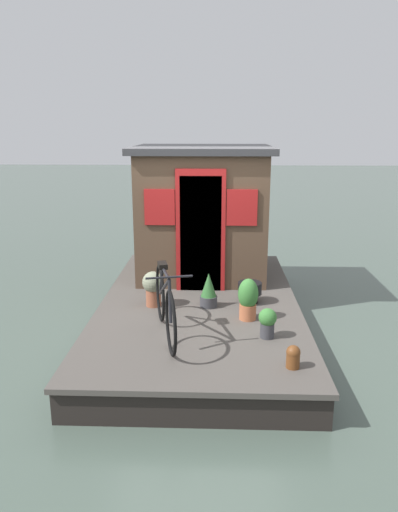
{
  "coord_description": "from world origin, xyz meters",
  "views": [
    {
      "loc": [
        -6.44,
        -0.23,
        2.79
      ],
      "look_at": [
        -0.2,
        0.0,
        1.12
      ],
      "focal_mm": 34.04,
      "sensor_mm": 36.0,
      "label": 1
    }
  ],
  "objects_px": {
    "mooring_bollard": "(293,356)",
    "bicycle": "(165,304)",
    "potted_plant_geranium": "(153,286)",
    "charcoal_grill": "(250,289)",
    "houseboat_cabin": "(202,211)",
    "potted_plant_ivy": "(209,291)",
    "potted_plant_mint": "(267,322)",
    "potted_plant_rosemary": "(248,299)"
  },
  "relations": [
    {
      "from": "charcoal_grill",
      "to": "potted_plant_ivy",
      "type": "bearing_deg",
      "value": 106.73
    },
    {
      "from": "potted_plant_geranium",
      "to": "potted_plant_rosemary",
      "type": "height_order",
      "value": "potted_plant_rosemary"
    },
    {
      "from": "potted_plant_geranium",
      "to": "potted_plant_mint",
      "type": "xyz_separation_m",
      "value": [
        -0.98,
        -1.45,
        -0.08
      ]
    },
    {
      "from": "charcoal_grill",
      "to": "bicycle",
      "type": "bearing_deg",
      "value": 137.02
    },
    {
      "from": "potted_plant_geranium",
      "to": "charcoal_grill",
      "type": "xyz_separation_m",
      "value": [
        0.17,
        -1.32,
        -0.08
      ]
    },
    {
      "from": "potted_plant_ivy",
      "to": "charcoal_grill",
      "type": "bearing_deg",
      "value": -73.27
    },
    {
      "from": "potted_plant_geranium",
      "to": "mooring_bollard",
      "type": "distance_m",
      "value": 2.37
    },
    {
      "from": "potted_plant_geranium",
      "to": "potted_plant_rosemary",
      "type": "xyz_separation_m",
      "value": [
        -0.43,
        -1.26,
        -0.0
      ]
    },
    {
      "from": "potted_plant_rosemary",
      "to": "potted_plant_mint",
      "type": "bearing_deg",
      "value": -160.7
    },
    {
      "from": "potted_plant_ivy",
      "to": "mooring_bollard",
      "type": "bearing_deg",
      "value": -152.48
    },
    {
      "from": "bicycle",
      "to": "potted_plant_geranium",
      "type": "distance_m",
      "value": 1.0
    },
    {
      "from": "houseboat_cabin",
      "to": "potted_plant_geranium",
      "type": "relative_size",
      "value": 4.48
    },
    {
      "from": "houseboat_cabin",
      "to": "potted_plant_ivy",
      "type": "bearing_deg",
      "value": -175.25
    },
    {
      "from": "potted_plant_mint",
      "to": "charcoal_grill",
      "type": "xyz_separation_m",
      "value": [
        1.15,
        0.13,
        0.0
      ]
    },
    {
      "from": "potted_plant_rosemary",
      "to": "charcoal_grill",
      "type": "distance_m",
      "value": 0.61
    },
    {
      "from": "bicycle",
      "to": "potted_plant_geranium",
      "type": "bearing_deg",
      "value": 15.38
    },
    {
      "from": "potted_plant_geranium",
      "to": "bicycle",
      "type": "bearing_deg",
      "value": -164.62
    },
    {
      "from": "houseboat_cabin",
      "to": "mooring_bollard",
      "type": "relative_size",
      "value": 8.95
    },
    {
      "from": "potted_plant_rosemary",
      "to": "potted_plant_geranium",
      "type": "bearing_deg",
      "value": 71.09
    },
    {
      "from": "charcoal_grill",
      "to": "potted_plant_geranium",
      "type": "bearing_deg",
      "value": 97.3
    },
    {
      "from": "potted_plant_rosemary",
      "to": "mooring_bollard",
      "type": "relative_size",
      "value": 2.21
    },
    {
      "from": "mooring_bollard",
      "to": "bicycle",
      "type": "bearing_deg",
      "value": 61.68
    },
    {
      "from": "houseboat_cabin",
      "to": "potted_plant_ivy",
      "type": "xyz_separation_m",
      "value": [
        -1.58,
        -0.13,
        -0.82
      ]
    },
    {
      "from": "potted_plant_ivy",
      "to": "potted_plant_mint",
      "type": "relative_size",
      "value": 1.33
    },
    {
      "from": "potted_plant_mint",
      "to": "potted_plant_geranium",
      "type": "bearing_deg",
      "value": 55.94
    },
    {
      "from": "potted_plant_geranium",
      "to": "charcoal_grill",
      "type": "bearing_deg",
      "value": -82.7
    },
    {
      "from": "bicycle",
      "to": "potted_plant_rosemary",
      "type": "xyz_separation_m",
      "value": [
        0.53,
        -0.99,
        -0.12
      ]
    },
    {
      "from": "potted_plant_mint",
      "to": "bicycle",
      "type": "bearing_deg",
      "value": 89.18
    },
    {
      "from": "charcoal_grill",
      "to": "mooring_bollard",
      "type": "bearing_deg",
      "value": -170.32
    },
    {
      "from": "potted_plant_rosemary",
      "to": "houseboat_cabin",
      "type": "bearing_deg",
      "value": 17.56
    },
    {
      "from": "potted_plant_ivy",
      "to": "charcoal_grill",
      "type": "distance_m",
      "value": 0.59
    },
    {
      "from": "potted_plant_ivy",
      "to": "mooring_bollard",
      "type": "xyz_separation_m",
      "value": [
        -1.7,
        -0.89,
        -0.1
      ]
    },
    {
      "from": "potted_plant_rosemary",
      "to": "mooring_bollard",
      "type": "xyz_separation_m",
      "value": [
        -1.27,
        -0.38,
        -0.15
      ]
    },
    {
      "from": "houseboat_cabin",
      "to": "potted_plant_mint",
      "type": "xyz_separation_m",
      "value": [
        -2.56,
        -0.83,
        -0.85
      ]
    },
    {
      "from": "potted_plant_geranium",
      "to": "charcoal_grill",
      "type": "height_order",
      "value": "potted_plant_geranium"
    },
    {
      "from": "bicycle",
      "to": "potted_plant_geranium",
      "type": "xyz_separation_m",
      "value": [
        0.96,
        0.26,
        -0.12
      ]
    },
    {
      "from": "potted_plant_ivy",
      "to": "potted_plant_rosemary",
      "type": "distance_m",
      "value": 0.66
    },
    {
      "from": "houseboat_cabin",
      "to": "charcoal_grill",
      "type": "distance_m",
      "value": 1.79
    },
    {
      "from": "potted_plant_ivy",
      "to": "potted_plant_rosemary",
      "type": "relative_size",
      "value": 0.88
    },
    {
      "from": "bicycle",
      "to": "potted_plant_ivy",
      "type": "bearing_deg",
      "value": -26.88
    },
    {
      "from": "potted_plant_rosemary",
      "to": "potted_plant_mint",
      "type": "height_order",
      "value": "potted_plant_rosemary"
    },
    {
      "from": "potted_plant_mint",
      "to": "potted_plant_rosemary",
      "type": "bearing_deg",
      "value": 19.3
    }
  ]
}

